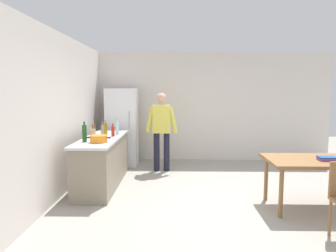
{
  "coord_description": "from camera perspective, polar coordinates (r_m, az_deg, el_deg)",
  "views": [
    {
      "loc": [
        -0.67,
        -4.81,
        1.76
      ],
      "look_at": [
        -0.79,
        0.96,
        1.09
      ],
      "focal_mm": 33.13,
      "sensor_mm": 36.0,
      "label": 1
    }
  ],
  "objects": [
    {
      "name": "ground_plane",
      "position": [
        5.17,
        8.84,
        -13.38
      ],
      "size": [
        14.0,
        14.0,
        0.0
      ],
      "primitive_type": "plane",
      "color": "#9E998E"
    },
    {
      "name": "dining_table",
      "position": [
        5.08,
        25.39,
        -6.37
      ],
      "size": [
        1.4,
        0.9,
        0.75
      ],
      "color": "olive",
      "rests_on": "ground_plane"
    },
    {
      "name": "refrigerator",
      "position": [
        7.37,
        -8.42,
        -0.18
      ],
      "size": [
        0.7,
        0.67,
        1.8
      ],
      "color": "white",
      "rests_on": "ground_plane"
    },
    {
      "name": "utensil_jar",
      "position": [
        5.96,
        -13.66,
        -1.12
      ],
      "size": [
        0.11,
        0.11,
        0.32
      ],
      "color": "tan",
      "rests_on": "kitchen_counter"
    },
    {
      "name": "bottle_beer_brown",
      "position": [
        6.14,
        -13.47,
        -0.64
      ],
      "size": [
        0.06,
        0.06,
        0.26
      ],
      "color": "#5B3314",
      "rests_on": "kitchen_counter"
    },
    {
      "name": "wall_left",
      "position": [
        5.38,
        -19.8,
        1.86
      ],
      "size": [
        0.12,
        5.6,
        2.7
      ],
      "primitive_type": "cube",
      "color": "silver",
      "rests_on": "ground_plane"
    },
    {
      "name": "book_stack",
      "position": [
        5.04,
        27.29,
        -5.35
      ],
      "size": [
        0.27,
        0.18,
        0.06
      ],
      "color": "#753D7F",
      "rests_on": "dining_table"
    },
    {
      "name": "person",
      "position": [
        6.71,
        -1.2,
        -0.09
      ],
      "size": [
        0.7,
        0.22,
        1.7
      ],
      "color": "#1E1E2D",
      "rests_on": "ground_plane"
    },
    {
      "name": "kitchen_counter",
      "position": [
        5.91,
        -11.9,
        -6.32
      ],
      "size": [
        0.64,
        2.2,
        0.9
      ],
      "color": "gray",
      "rests_on": "ground_plane"
    },
    {
      "name": "cooking_pot",
      "position": [
        5.25,
        -12.64,
        -2.32
      ],
      "size": [
        0.4,
        0.28,
        0.12
      ],
      "color": "orange",
      "rests_on": "kitchen_counter"
    },
    {
      "name": "bottle_vinegar_tall",
      "position": [
        5.55,
        -11.94,
        -1.03
      ],
      "size": [
        0.06,
        0.06,
        0.32
      ],
      "color": "gray",
      "rests_on": "kitchen_counter"
    },
    {
      "name": "bottle_oil_amber",
      "position": [
        6.13,
        -11.39,
        -0.5
      ],
      "size": [
        0.06,
        0.06,
        0.28
      ],
      "color": "#996619",
      "rests_on": "kitchen_counter"
    },
    {
      "name": "bottle_wine_green",
      "position": [
        5.35,
        -15.11,
        -1.29
      ],
      "size": [
        0.08,
        0.08,
        0.34
      ],
      "color": "#1E5123",
      "rests_on": "kitchen_counter"
    },
    {
      "name": "bottle_sauce_red",
      "position": [
        5.89,
        -10.09,
        -0.95
      ],
      "size": [
        0.06,
        0.06,
        0.24
      ],
      "color": "#B22319",
      "rests_on": "kitchen_counter"
    },
    {
      "name": "bottle_water_clear",
      "position": [
        6.11,
        -9.29,
        -0.38
      ],
      "size": [
        0.07,
        0.07,
        0.3
      ],
      "color": "silver",
      "rests_on": "kitchen_counter"
    },
    {
      "name": "wall_back",
      "position": [
        7.85,
        6.1,
        3.56
      ],
      "size": [
        6.4,
        0.12,
        2.7
      ],
      "primitive_type": "cube",
      "color": "silver",
      "rests_on": "ground_plane"
    }
  ]
}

